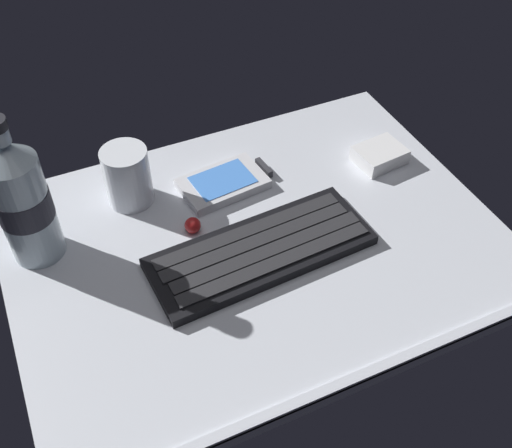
{
  "coord_description": "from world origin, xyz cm",
  "views": [
    {
      "loc": [
        -23.21,
        -50.75,
        59.6
      ],
      "look_at": [
        0.0,
        0.0,
        3.0
      ],
      "focal_mm": 43.19,
      "sensor_mm": 36.0,
      "label": 1
    }
  ],
  "objects_px": {
    "keyboard": "(261,251)",
    "trackball_mouse": "(193,225)",
    "juice_cup": "(128,178)",
    "water_bottle": "(22,200)",
    "charger_block": "(380,155)",
    "handheld_device": "(227,182)"
  },
  "relations": [
    {
      "from": "keyboard",
      "to": "trackball_mouse",
      "type": "distance_m",
      "value": 0.1
    },
    {
      "from": "keyboard",
      "to": "charger_block",
      "type": "xyz_separation_m",
      "value": [
        0.24,
        0.1,
        0.0
      ]
    },
    {
      "from": "juice_cup",
      "to": "water_bottle",
      "type": "bearing_deg",
      "value": -161.29
    },
    {
      "from": "water_bottle",
      "to": "trackball_mouse",
      "type": "height_order",
      "value": "water_bottle"
    },
    {
      "from": "keyboard",
      "to": "handheld_device",
      "type": "bearing_deg",
      "value": 85.15
    },
    {
      "from": "keyboard",
      "to": "handheld_device",
      "type": "relative_size",
      "value": 2.22
    },
    {
      "from": "keyboard",
      "to": "water_bottle",
      "type": "relative_size",
      "value": 1.42
    },
    {
      "from": "handheld_device",
      "to": "charger_block",
      "type": "distance_m",
      "value": 0.23
    },
    {
      "from": "juice_cup",
      "to": "water_bottle",
      "type": "xyz_separation_m",
      "value": [
        -0.14,
        -0.05,
        0.05
      ]
    },
    {
      "from": "charger_block",
      "to": "handheld_device",
      "type": "bearing_deg",
      "value": 169.1
    },
    {
      "from": "trackball_mouse",
      "to": "handheld_device",
      "type": "bearing_deg",
      "value": 40.4
    },
    {
      "from": "juice_cup",
      "to": "water_bottle",
      "type": "distance_m",
      "value": 0.15
    },
    {
      "from": "keyboard",
      "to": "handheld_device",
      "type": "height_order",
      "value": "keyboard"
    },
    {
      "from": "keyboard",
      "to": "trackball_mouse",
      "type": "xyz_separation_m",
      "value": [
        -0.06,
        0.08,
        0.0
      ]
    },
    {
      "from": "charger_block",
      "to": "trackball_mouse",
      "type": "distance_m",
      "value": 0.31
    },
    {
      "from": "keyboard",
      "to": "trackball_mouse",
      "type": "height_order",
      "value": "trackball_mouse"
    },
    {
      "from": "keyboard",
      "to": "trackball_mouse",
      "type": "bearing_deg",
      "value": 130.12
    },
    {
      "from": "handheld_device",
      "to": "water_bottle",
      "type": "height_order",
      "value": "water_bottle"
    },
    {
      "from": "charger_block",
      "to": "juice_cup",
      "type": "bearing_deg",
      "value": 168.39
    },
    {
      "from": "juice_cup",
      "to": "water_bottle",
      "type": "height_order",
      "value": "water_bottle"
    },
    {
      "from": "juice_cup",
      "to": "charger_block",
      "type": "relative_size",
      "value": 1.21
    },
    {
      "from": "handheld_device",
      "to": "water_bottle",
      "type": "bearing_deg",
      "value": -176.66
    }
  ]
}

